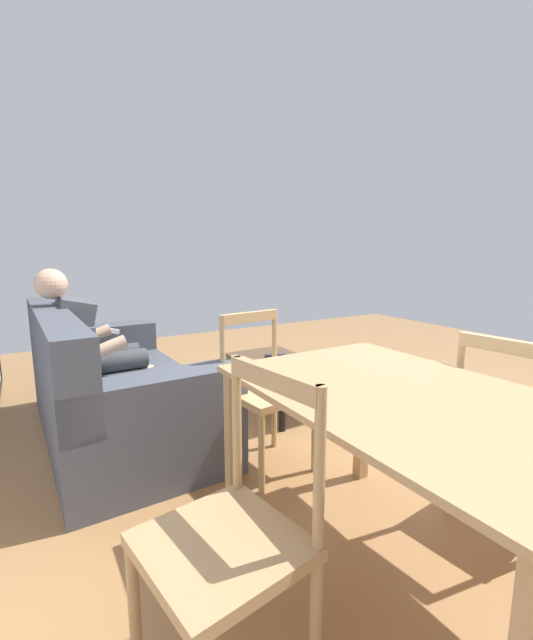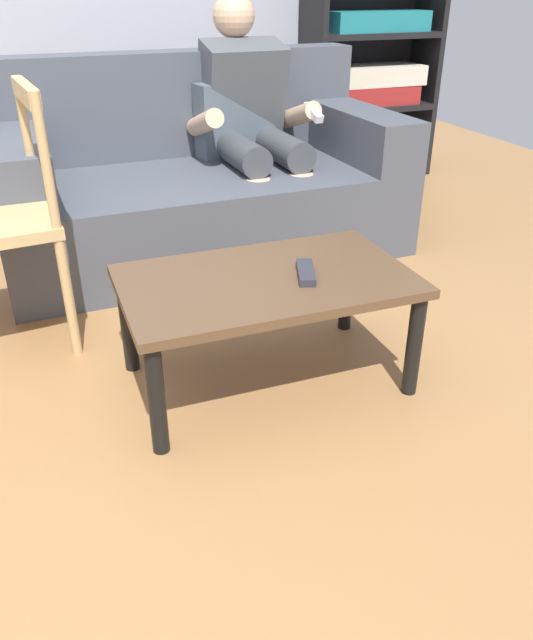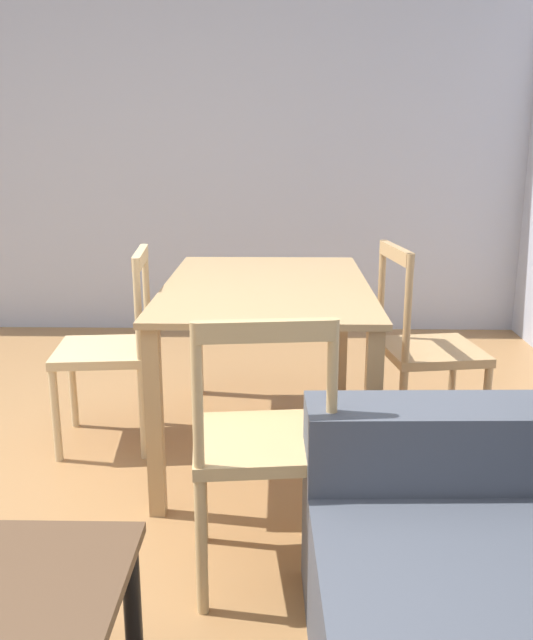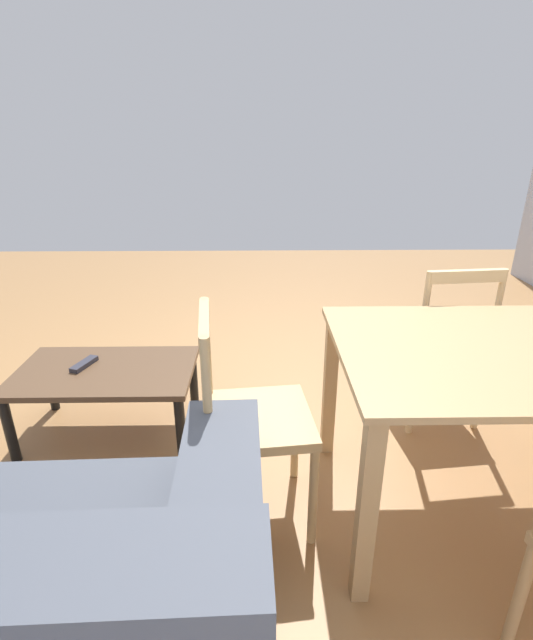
# 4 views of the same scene
# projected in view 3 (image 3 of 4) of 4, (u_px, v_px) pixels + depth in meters

# --- Properties ---
(ground_plane) EXTENTS (8.02, 8.02, 0.00)m
(ground_plane) POSITION_uv_depth(u_px,v_px,m) (6.00, 558.00, 2.34)
(ground_plane) COLOR #9E7042
(wall_side) EXTENTS (0.12, 5.48, 2.54)m
(wall_side) POSITION_uv_depth(u_px,v_px,m) (151.00, 156.00, 4.92)
(wall_side) COLOR #ABB0BE
(wall_side) RESTS_ON ground_plane
(dining_table) EXTENTS (1.38, 0.90, 0.77)m
(dining_table) POSITION_uv_depth(u_px,v_px,m) (266.00, 307.00, 3.07)
(dining_table) COLOR tan
(dining_table) RESTS_ON ground_plane
(dining_chair_near_wall) EXTENTS (0.48, 0.48, 0.94)m
(dining_chair_near_wall) POSITION_uv_depth(u_px,v_px,m) (425.00, 350.00, 3.10)
(dining_chair_near_wall) COLOR tan
(dining_chair_near_wall) RESTS_ON ground_plane
(dining_chair_facing_couch) EXTENTS (0.46, 0.46, 0.91)m
(dining_chair_facing_couch) POSITION_uv_depth(u_px,v_px,m) (261.00, 446.00, 2.13)
(dining_chair_facing_couch) COLOR tan
(dining_chair_facing_couch) RESTS_ON ground_plane
(dining_chair_by_doorway) EXTENTS (0.46, 0.46, 0.91)m
(dining_chair_by_doorway) POSITION_uv_depth(u_px,v_px,m) (110.00, 350.00, 3.14)
(dining_chair_by_doorway) COLOR #D1B27F
(dining_chair_by_doorway) RESTS_ON ground_plane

